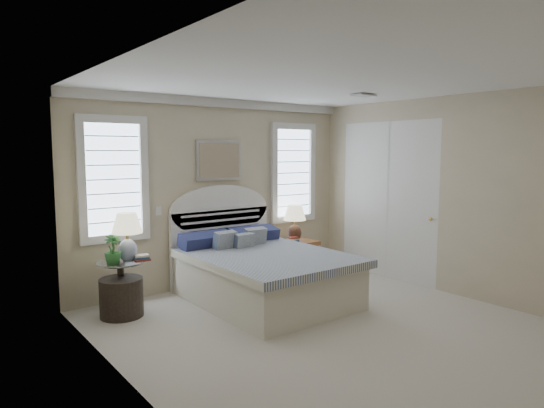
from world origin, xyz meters
The scene contains 21 objects.
floor centered at (0.00, 0.00, 0.00)m, with size 4.50×5.00×0.01m, color beige.
ceiling centered at (0.00, 0.00, 2.70)m, with size 4.50×5.00×0.01m, color white.
wall_back centered at (0.00, 2.50, 1.35)m, with size 4.50×0.02×2.70m, color beige.
wall_left centered at (-2.25, 0.00, 1.35)m, with size 0.02×5.00×2.70m, color beige.
wall_right centered at (2.25, 0.00, 1.35)m, with size 0.02×5.00×2.70m, color beige.
crown_molding centered at (0.00, 2.46, 2.64)m, with size 4.50×0.08×0.12m, color silver.
hvac_vent centered at (1.20, 0.80, 2.68)m, with size 0.30×0.20×0.02m, color #B2B2B2.
switch_plate centered at (-0.95, 2.48, 1.15)m, with size 0.08×0.01×0.12m, color silver.
window_left centered at (-1.55, 2.48, 1.60)m, with size 0.90×0.06×1.60m, color silver.
window_right centered at (1.40, 2.48, 1.60)m, with size 0.90×0.06×1.60m, color silver.
painting centered at (0.00, 2.46, 1.82)m, with size 0.74×0.04×0.58m, color silver.
closet_door centered at (2.23, 1.20, 1.20)m, with size 0.02×1.80×2.40m, color silver.
bed centered at (0.00, 1.46, 0.39)m, with size 1.72×2.28×1.47m.
side_table_left centered at (-1.65, 2.05, 0.39)m, with size 0.56×0.56×0.63m.
nightstand_right centered at (1.30, 2.15, 0.39)m, with size 0.50×0.40×0.53m.
floor_pot centered at (-1.70, 1.91, 0.23)m, with size 0.51×0.51×0.46m, color black.
lamp_left centered at (-1.57, 2.02, 0.99)m, with size 0.48×0.48×0.60m.
lamp_right centered at (1.23, 2.22, 0.88)m, with size 0.46×0.46×0.58m.
potted_plant centered at (-1.77, 1.95, 0.81)m, with size 0.20×0.20×0.35m, color #2D6629.
books_left centered at (-1.43, 1.93, 0.67)m, with size 0.20×0.15×0.08m.
books_right centered at (1.10, 2.10, 0.57)m, with size 0.18×0.14×0.09m.
Camera 1 is at (-3.66, -3.61, 1.96)m, focal length 32.00 mm.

